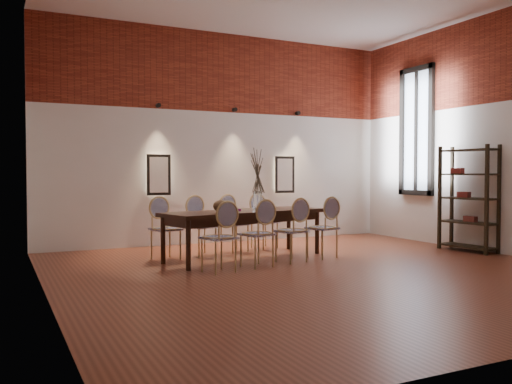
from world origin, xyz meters
name	(u,v)px	position (x,y,z in m)	size (l,w,h in m)	color
floor	(323,272)	(0.00, 0.00, -0.01)	(7.00, 7.00, 0.02)	brown
wall_back	(223,138)	(0.00, 3.55, 2.00)	(7.00, 0.10, 4.00)	silver
wall_left	(39,110)	(-3.55, 0.00, 2.00)	(0.10, 7.00, 4.00)	silver
wall_right	(508,132)	(3.55, 0.00, 2.00)	(0.10, 7.00, 4.00)	silver
brick_band_back	(224,73)	(0.00, 3.48, 3.25)	(7.00, 0.02, 1.50)	maroon
brick_band_right	(506,54)	(3.48, 0.00, 3.25)	(0.02, 7.00, 1.50)	maroon
niche_left	(158,175)	(-1.30, 3.45, 1.30)	(0.36, 0.06, 0.66)	#FFEAC6
niche_right	(284,175)	(1.30, 3.45, 1.30)	(0.36, 0.06, 0.66)	#FFEAC6
spot_fixture_left	(158,105)	(-1.30, 3.42, 2.55)	(0.08, 0.08, 0.10)	black
spot_fixture_mid	(235,110)	(0.20, 3.42, 2.55)	(0.08, 0.08, 0.10)	black
spot_fixture_right	(298,113)	(1.60, 3.42, 2.55)	(0.08, 0.08, 0.10)	black
window_glass	(417,131)	(3.46, 2.00, 2.15)	(0.02, 0.78, 2.38)	silver
window_frame	(416,131)	(3.44, 2.00, 2.15)	(0.08, 0.90, 2.50)	black
window_mullion	(416,131)	(3.44, 2.00, 2.15)	(0.06, 0.06, 2.40)	black
dining_table	(245,234)	(-0.48, 1.49, 0.38)	(2.65, 0.85, 0.75)	black
chair_near_a	(219,237)	(-1.29, 0.57, 0.47)	(0.44, 0.44, 0.94)	tan
chair_near_b	(257,234)	(-0.64, 0.72, 0.47)	(0.44, 0.44, 0.94)	tan
chair_near_c	(291,231)	(0.00, 0.87, 0.47)	(0.44, 0.44, 0.94)	tan
chair_near_d	(322,228)	(0.65, 1.02, 0.47)	(0.44, 0.44, 0.94)	tan
chair_far_a	(166,229)	(-1.61, 1.95, 0.47)	(0.44, 0.44, 0.94)	tan
chair_far_b	(202,226)	(-0.97, 2.10, 0.47)	(0.44, 0.44, 0.94)	tan
chair_far_c	(235,224)	(-0.32, 2.25, 0.47)	(0.44, 0.44, 0.94)	tan
chair_far_d	(265,222)	(0.33, 2.40, 0.47)	(0.44, 0.44, 0.94)	tan
vase	(258,200)	(-0.23, 1.54, 0.90)	(0.14, 0.14, 0.30)	silver
dried_branches	(258,172)	(-0.23, 1.54, 1.35)	(0.50, 0.50, 0.70)	#47402D
bowl	(221,206)	(-0.95, 1.33, 0.84)	(0.24, 0.24, 0.18)	brown
book	(231,210)	(-0.72, 1.47, 0.77)	(0.26, 0.18, 0.03)	#8B1A62
shelving_rack	(468,198)	(3.28, 0.55, 0.90)	(0.38, 1.00, 1.80)	black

